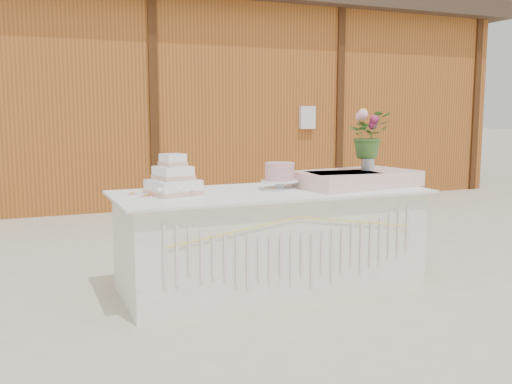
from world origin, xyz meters
The scene contains 9 objects.
ground centered at (0.00, 0.00, 0.00)m, with size 80.00×80.00×0.00m, color beige.
barn centered at (-0.01, 5.99, 1.68)m, with size 12.60×4.60×3.30m.
cake_table centered at (0.00, 0.00, 0.39)m, with size 2.40×1.00×0.77m.
wedding_cake centered at (-0.75, 0.07, 0.87)m, with size 0.40×0.40×0.30m.
pink_cake_stand centered at (0.08, 0.01, 0.89)m, with size 0.29×0.29×0.21m.
satin_runner centered at (0.74, -0.03, 0.83)m, with size 0.99×0.57×0.13m, color beige.
flower_vase centered at (0.86, -0.02, 0.97)m, with size 0.11×0.11×0.15m, color #BBBBC0.
bouquet centered at (0.86, -0.02, 1.23)m, with size 0.34×0.30×0.38m, color #3B6428.
loose_flowers centered at (-0.99, 0.01, 0.78)m, with size 0.15×0.36×0.02m, color pink, non-canonical shape.
Camera 1 is at (-1.79, -3.97, 1.35)m, focal length 40.00 mm.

